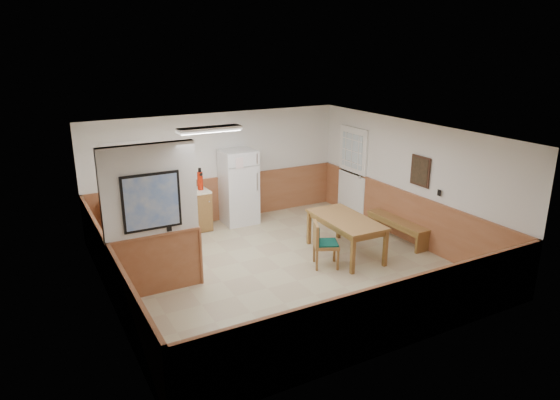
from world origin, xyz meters
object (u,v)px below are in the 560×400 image
soap_bottle (128,195)px  refrigerator (239,187)px  fire_extinguisher (200,180)px  dining_bench (397,224)px  dining_table (346,223)px  dining_chair (321,241)px

soap_bottle → refrigerator: bearing=-1.1°
refrigerator → fire_extinguisher: size_ratio=3.48×
fire_extinguisher → dining_bench: bearing=-27.7°
dining_table → dining_chair: 0.76m
dining_bench → fire_extinguisher: fire_extinguisher is taller
dining_bench → fire_extinguisher: size_ratio=3.25×
dining_chair → fire_extinguisher: fire_extinguisher is taller
refrigerator → dining_bench: size_ratio=1.07×
fire_extinguisher → soap_bottle: (-1.54, 0.02, -0.11)m
dining_table → dining_bench: dining_table is taller
refrigerator → dining_chair: size_ratio=1.99×
dining_chair → dining_bench: bearing=33.7°
refrigerator → dining_bench: refrigerator is taller
dining_bench → fire_extinguisher: bearing=141.8°
dining_table → dining_chair: dining_chair is taller
dining_bench → dining_chair: dining_chair is taller
dining_bench → refrigerator: bearing=133.2°
dining_bench → dining_chair: (-2.11, -0.33, 0.15)m
dining_bench → soap_bottle: soap_bottle is taller
refrigerator → dining_bench: 3.60m
fire_extinguisher → dining_table: bearing=-44.0°
dining_bench → dining_chair: bearing=-171.7°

